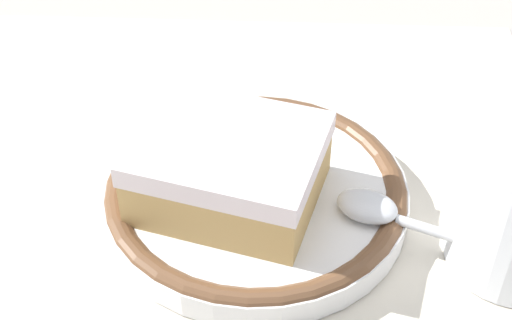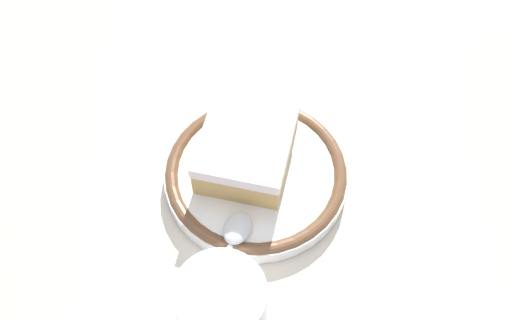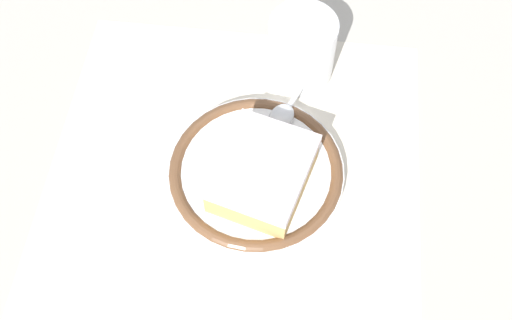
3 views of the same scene
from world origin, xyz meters
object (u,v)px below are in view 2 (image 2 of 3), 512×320
object	(u,v)px
plate	(256,175)
cake_slice	(247,147)
cup	(222,311)
spoon	(231,244)

from	to	relation	value
plate	cake_slice	bearing A→B (deg)	-150.28
cup	plate	bearing A→B (deg)	167.04
cake_slice	cup	size ratio (longest dim) A/B	1.53
spoon	plate	bearing A→B (deg)	161.98
plate	spoon	xyz separation A→B (m)	(0.08, -0.02, 0.01)
plate	spoon	size ratio (longest dim) A/B	1.38
plate	cup	xyz separation A→B (m)	(0.14, -0.03, 0.02)
spoon	cup	xyz separation A→B (m)	(0.06, -0.01, 0.01)
plate	cup	size ratio (longest dim) A/B	2.31
plate	cup	world-z (taller)	cup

